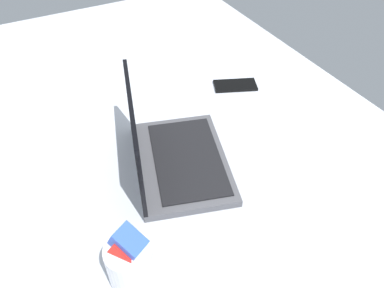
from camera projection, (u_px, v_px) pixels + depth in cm
name	position (u px, v px, depth cm)	size (l,w,h in cm)	color
bed_mattress	(140.00, 151.00, 114.79)	(180.00, 140.00, 18.00)	#B7BCC6
laptop	(169.00, 154.00, 94.65)	(38.13, 31.34, 23.00)	#4C4C51
snack_cup	(130.00, 263.00, 70.74)	(9.61, 9.00, 14.67)	silver
cell_phone	(235.00, 85.00, 124.16)	(6.80, 14.00, 0.80)	black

